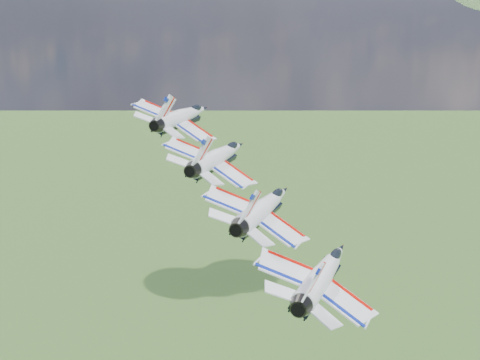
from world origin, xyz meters
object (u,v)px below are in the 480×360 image
(jet_0, at_px, (183,116))
(jet_2, at_px, (264,207))
(jet_1, at_px, (219,156))
(jet_3, at_px, (323,273))

(jet_0, height_order, jet_2, jet_0)
(jet_0, height_order, jet_1, jet_0)
(jet_0, relative_size, jet_3, 1.00)
(jet_1, height_order, jet_3, jet_1)
(jet_2, height_order, jet_3, jet_2)
(jet_3, bearing_deg, jet_0, 137.58)
(jet_1, bearing_deg, jet_2, -42.42)
(jet_0, bearing_deg, jet_2, -42.42)
(jet_2, distance_m, jet_3, 12.47)
(jet_0, distance_m, jet_2, 24.94)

